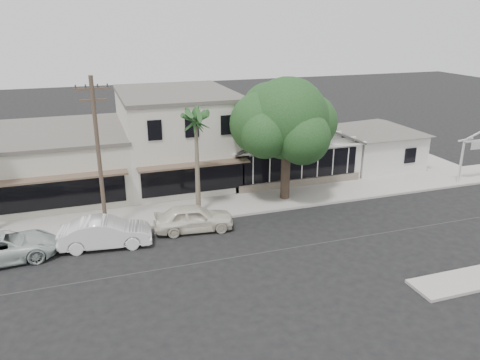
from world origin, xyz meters
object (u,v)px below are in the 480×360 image
object	(u,v)px
utility_pole	(99,153)
car_0	(194,218)
car_1	(105,233)
shade_tree	(285,120)
car_2	(2,247)

from	to	relation	value
utility_pole	car_0	size ratio (longest dim) A/B	1.95
car_1	shade_tree	world-z (taller)	shade_tree
utility_pole	car_2	bearing A→B (deg)	-161.75
shade_tree	car_1	bearing A→B (deg)	-163.83
car_0	car_1	size ratio (longest dim) A/B	0.94
car_0	shade_tree	distance (m)	8.91
utility_pole	car_0	distance (m)	6.46
car_0	utility_pole	bearing A→B (deg)	81.26
utility_pole	shade_tree	bearing A→B (deg)	8.22
car_1	car_2	bearing A→B (deg)	95.96
car_0	car_2	world-z (taller)	car_0
utility_pole	car_2	xyz separation A→B (m)	(-5.22, -1.72, -4.03)
car_2	shade_tree	bearing A→B (deg)	-83.92
utility_pole	car_1	xyz separation A→B (m)	(-0.10, -1.76, -3.98)
car_0	car_2	xyz separation A→B (m)	(-10.12, -0.43, -0.03)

